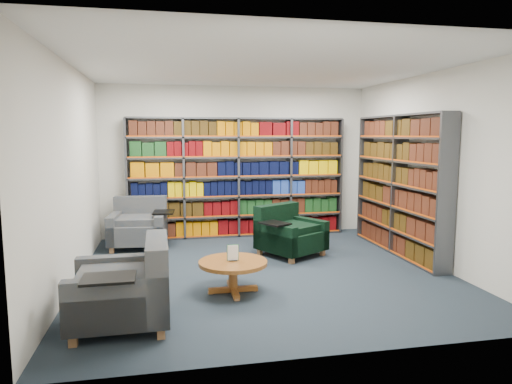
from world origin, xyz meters
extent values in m
cube|color=black|center=(0.00, 0.00, -0.01)|extent=(5.00, 5.00, 0.01)
cube|color=white|center=(0.00, 0.00, 2.80)|extent=(5.00, 5.00, 0.01)
cube|color=silver|center=(0.00, 2.50, 1.40)|extent=(5.00, 0.01, 2.80)
cube|color=silver|center=(0.00, -2.50, 1.40)|extent=(5.00, 0.01, 2.80)
cube|color=silver|center=(-2.50, 0.00, 1.40)|extent=(0.01, 5.00, 2.80)
cube|color=silver|center=(2.50, 0.00, 1.40)|extent=(0.01, 5.00, 2.80)
cube|color=#47494F|center=(0.00, 2.34, 1.10)|extent=(4.00, 0.28, 2.20)
cube|color=silver|center=(0.00, 2.47, 1.10)|extent=(4.00, 0.02, 2.20)
cube|color=#D84C0A|center=(0.00, 2.21, 1.10)|extent=(4.00, 0.01, 2.20)
cube|color=#3E190D|center=(0.00, 2.34, 0.18)|extent=(3.88, 0.21, 0.29)
cube|color=#BF6900|center=(0.00, 2.34, 0.54)|extent=(3.88, 0.21, 0.29)
cube|color=black|center=(0.00, 2.34, 0.91)|extent=(3.88, 0.21, 0.29)
cube|color=#BF6900|center=(0.00, 2.34, 1.28)|extent=(3.88, 0.21, 0.29)
cube|color=#123915|center=(0.00, 2.34, 1.64)|extent=(3.88, 0.21, 0.29)
cube|color=#3E190D|center=(0.00, 2.34, 2.01)|extent=(3.88, 0.21, 0.29)
cube|color=#47494F|center=(2.34, 0.60, 1.10)|extent=(0.28, 2.50, 2.20)
cube|color=silver|center=(2.47, 0.60, 1.10)|extent=(0.02, 2.50, 2.20)
cube|color=#D84C0A|center=(2.21, 0.60, 1.10)|extent=(0.02, 2.50, 2.20)
cube|color=#3E190D|center=(2.34, 0.60, 0.18)|extent=(0.21, 2.38, 0.29)
cube|color=#3E190D|center=(2.34, 0.60, 0.54)|extent=(0.21, 2.38, 0.29)
cube|color=#352308|center=(2.34, 0.60, 0.91)|extent=(0.21, 2.38, 0.29)
cube|color=#352308|center=(2.34, 0.60, 1.28)|extent=(0.21, 2.38, 0.29)
cube|color=#352308|center=(2.34, 0.60, 1.64)|extent=(0.21, 2.38, 0.29)
cube|color=#3E190D|center=(2.34, 0.60, 2.01)|extent=(0.21, 2.38, 0.29)
cube|color=#001A3F|center=(-1.80, 1.80, 0.26)|extent=(0.99, 0.99, 0.32)
cube|color=#001A3F|center=(-1.77, 2.15, 0.46)|extent=(0.92, 0.29, 0.73)
cube|color=#001A3F|center=(-2.18, 1.84, 0.34)|extent=(0.23, 0.92, 0.48)
cube|color=#001A3F|center=(-1.42, 1.76, 0.34)|extent=(0.23, 0.92, 0.48)
cube|color=black|center=(-1.37, 1.71, 0.61)|extent=(0.38, 0.47, 0.03)
cube|color=#9E6B41|center=(-2.21, 1.46, 0.05)|extent=(0.08, 0.08, 0.10)
cube|color=#9E6B41|center=(-1.46, 1.39, 0.05)|extent=(0.08, 0.08, 0.10)
cube|color=#9E6B41|center=(-2.14, 2.21, 0.05)|extent=(0.08, 0.08, 0.10)
cube|color=#9E6B41|center=(-1.39, 2.14, 0.05)|extent=(0.08, 0.08, 0.10)
cube|color=black|center=(0.61, 0.80, 0.25)|extent=(1.17, 1.17, 0.30)
cube|color=black|center=(0.44, 1.09, 0.44)|extent=(0.83, 0.60, 0.68)
cube|color=black|center=(0.30, 0.62, 0.32)|extent=(0.55, 0.81, 0.46)
cube|color=black|center=(0.92, 0.98, 0.32)|extent=(0.55, 0.81, 0.46)
cube|color=black|center=(0.28, 0.55, 0.57)|extent=(0.49, 0.52, 0.02)
cube|color=#9E6B41|center=(0.48, 0.32, 0.05)|extent=(0.09, 0.09, 0.10)
cube|color=#9E6B41|center=(1.09, 0.67, 0.05)|extent=(0.09, 0.09, 0.10)
cube|color=#9E6B41|center=(0.13, 0.92, 0.05)|extent=(0.09, 0.09, 0.10)
cube|color=#9E6B41|center=(0.74, 1.28, 0.05)|extent=(0.09, 0.09, 0.10)
cube|color=#001A3F|center=(-1.80, -1.48, 0.27)|extent=(0.97, 0.97, 0.34)
cube|color=#001A3F|center=(-1.43, -1.47, 0.49)|extent=(0.23, 0.95, 0.76)
cube|color=#001A3F|center=(-1.81, -1.08, 0.36)|extent=(0.95, 0.16, 0.51)
cube|color=#001A3F|center=(-1.79, -1.88, 0.36)|extent=(0.95, 0.16, 0.51)
cube|color=black|center=(-1.85, -1.93, 0.63)|extent=(0.47, 0.37, 0.03)
cube|color=#9E6B41|center=(-2.20, -1.09, 0.05)|extent=(0.08, 0.08, 0.11)
cube|color=#9E6B41|center=(-2.18, -1.87, 0.05)|extent=(0.08, 0.08, 0.11)
cube|color=#9E6B41|center=(-1.42, -1.08, 0.05)|extent=(0.08, 0.08, 0.11)
cube|color=#9E6B41|center=(-1.40, -1.86, 0.05)|extent=(0.08, 0.08, 0.11)
cylinder|color=#985C28|center=(-0.55, -0.75, 0.37)|extent=(0.83, 0.83, 0.05)
cylinder|color=#985C28|center=(-0.55, -0.75, 0.18)|extent=(0.11, 0.11, 0.33)
cube|color=#985C28|center=(-0.55, -0.75, 0.04)|extent=(0.60, 0.07, 0.06)
cube|color=#985C28|center=(-0.55, -0.75, 0.04)|extent=(0.07, 0.60, 0.06)
cube|color=black|center=(-0.55, -0.75, 0.40)|extent=(0.09, 0.05, 0.01)
cube|color=white|center=(-0.55, -0.75, 0.49)|extent=(0.13, 0.01, 0.18)
cube|color=#145926|center=(-0.55, -0.74, 0.49)|extent=(0.14, 0.00, 0.20)
camera|label=1|loc=(-1.33, -6.04, 1.90)|focal=32.00mm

